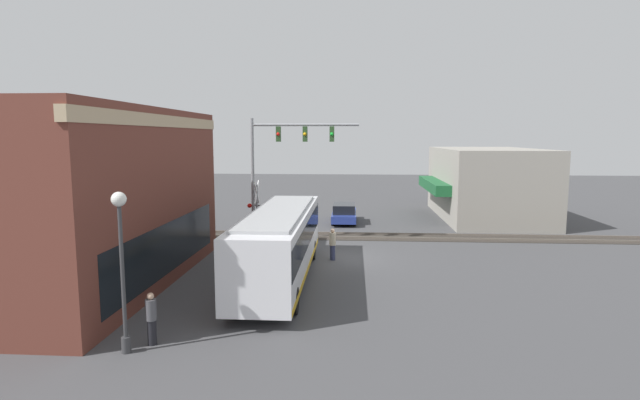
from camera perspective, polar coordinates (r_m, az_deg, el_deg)
ground_plane at (r=26.84m, az=2.73°, el=-6.73°), size 120.00×120.00×0.00m
brick_building at (r=24.66m, az=-27.89°, el=0.27°), size 14.65×10.04×7.69m
shop_building at (r=42.00m, az=18.39°, el=1.82°), size 13.40×8.34×5.55m
city_bus at (r=22.62m, az=-4.59°, el=-4.72°), size 12.27×2.59×3.24m
traffic_signal_gantry at (r=30.09m, az=-4.31°, el=5.45°), size 0.42×6.50×7.58m
crossing_signal at (r=30.65m, az=-7.22°, el=-0.65°), size 1.41×1.18×3.81m
streetlamp at (r=15.91m, az=-21.72°, el=-6.20°), size 0.44×0.44×4.90m
rail_track_near at (r=32.69m, az=2.94°, el=-4.14°), size 2.60×60.00×0.15m
parked_car_blue at (r=37.80m, az=2.78°, el=-1.58°), size 4.81×1.82×1.46m
pedestrian_by_lamp at (r=16.83m, az=-18.72°, el=-12.69°), size 0.34×0.34×1.68m
pedestrian_near_bus at (r=26.38m, az=1.44°, el=-5.05°), size 0.34×0.34×1.69m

